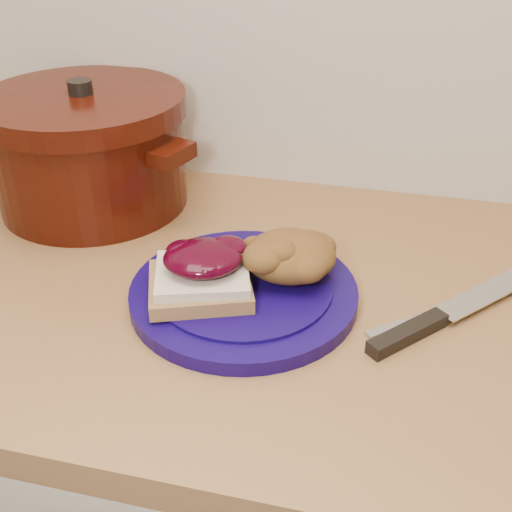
% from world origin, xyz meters
% --- Properties ---
extents(plate, '(0.33, 0.33, 0.02)m').
position_xyz_m(plate, '(-0.01, 1.47, 0.91)').
color(plate, '#0F0546').
rests_on(plate, wood_countertop).
extents(sandwich, '(0.14, 0.13, 0.06)m').
position_xyz_m(sandwich, '(-0.05, 1.44, 0.95)').
color(sandwich, olive).
rests_on(sandwich, plate).
extents(stuffing_mound, '(0.13, 0.12, 0.05)m').
position_xyz_m(stuffing_mound, '(0.04, 1.50, 0.95)').
color(stuffing_mound, brown).
rests_on(stuffing_mound, plate).
extents(chef_knife, '(0.21, 0.23, 0.02)m').
position_xyz_m(chef_knife, '(0.20, 1.47, 0.91)').
color(chef_knife, black).
rests_on(chef_knife, wood_countertop).
extents(butter_knife, '(0.13, 0.11, 0.00)m').
position_xyz_m(butter_knife, '(0.20, 1.48, 0.90)').
color(butter_knife, silver).
rests_on(butter_knife, wood_countertop).
extents(dutch_oven, '(0.36, 0.36, 0.18)m').
position_xyz_m(dutch_oven, '(-0.29, 1.66, 0.98)').
color(dutch_oven, black).
rests_on(dutch_oven, wood_countertop).
extents(pepper_grinder, '(0.07, 0.07, 0.13)m').
position_xyz_m(pepper_grinder, '(-0.37, 1.70, 0.97)').
color(pepper_grinder, black).
rests_on(pepper_grinder, wood_countertop).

